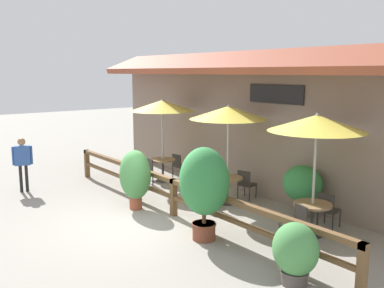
% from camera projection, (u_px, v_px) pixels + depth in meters
% --- Properties ---
extents(ground_plane, '(60.00, 60.00, 0.00)m').
position_uv_depth(ground_plane, '(138.00, 224.00, 10.19)').
color(ground_plane, gray).
extents(building_facade, '(14.28, 1.49, 4.23)m').
position_uv_depth(building_facade, '(259.00, 122.00, 12.32)').
color(building_facade, gray).
rests_on(building_facade, ground).
extents(patio_railing, '(10.40, 0.14, 0.95)m').
position_uv_depth(patio_railing, '(173.00, 189.00, 10.71)').
color(patio_railing, brown).
rests_on(patio_railing, ground).
extents(patio_umbrella_near, '(2.09, 2.09, 2.73)m').
position_uv_depth(patio_umbrella_near, '(162.00, 106.00, 13.83)').
color(patio_umbrella_near, '#B7B2A8').
rests_on(patio_umbrella_near, ground).
extents(dining_table_near, '(0.84, 0.84, 0.74)m').
position_uv_depth(dining_table_near, '(163.00, 164.00, 14.15)').
color(dining_table_near, olive).
rests_on(dining_table_near, ground).
extents(chair_near_streetside, '(0.49, 0.49, 0.84)m').
position_uv_depth(chair_near_streetside, '(147.00, 170.00, 13.72)').
color(chair_near_streetside, '#332D28').
rests_on(chair_near_streetside, ground).
extents(chair_near_wallside, '(0.47, 0.47, 0.84)m').
position_uv_depth(chair_near_wallside, '(179.00, 165.00, 14.56)').
color(chair_near_wallside, '#332D28').
rests_on(chair_near_wallside, ground).
extents(patio_umbrella_middle, '(2.09, 2.09, 2.73)m').
position_uv_depth(patio_umbrella_middle, '(228.00, 113.00, 11.42)').
color(patio_umbrella_middle, '#B7B2A8').
rests_on(patio_umbrella_middle, ground).
extents(dining_table_middle, '(0.84, 0.84, 0.74)m').
position_uv_depth(dining_table_middle, '(227.00, 183.00, 11.74)').
color(dining_table_middle, olive).
rests_on(dining_table_middle, ground).
extents(chair_middle_streetside, '(0.42, 0.42, 0.84)m').
position_uv_depth(chair_middle_streetside, '(209.00, 191.00, 11.31)').
color(chair_middle_streetside, '#332D28').
rests_on(chair_middle_streetside, ground).
extents(chair_middle_wallside, '(0.51, 0.51, 0.84)m').
position_uv_depth(chair_middle_wallside, '(246.00, 183.00, 12.16)').
color(chair_middle_wallside, '#332D28').
rests_on(chair_middle_wallside, ground).
extents(patio_umbrella_far, '(2.09, 2.09, 2.73)m').
position_uv_depth(patio_umbrella_far, '(317.00, 123.00, 9.08)').
color(patio_umbrella_far, '#B7B2A8').
rests_on(patio_umbrella_far, ground).
extents(dining_table_far, '(0.84, 0.84, 0.74)m').
position_uv_depth(dining_table_far, '(312.00, 210.00, 9.40)').
color(dining_table_far, olive).
rests_on(dining_table_far, ground).
extents(chair_far_streetside, '(0.51, 0.51, 0.84)m').
position_uv_depth(chair_far_streetside, '(296.00, 223.00, 8.94)').
color(chair_far_streetside, '#332D28').
rests_on(chair_far_streetside, ground).
extents(chair_far_wallside, '(0.48, 0.48, 0.84)m').
position_uv_depth(chair_far_wallside, '(328.00, 209.00, 9.88)').
color(chair_far_wallside, '#332D28').
rests_on(chair_far_wallside, ground).
extents(potted_plant_tall_tropical, '(0.89, 0.80, 1.59)m').
position_uv_depth(potted_plant_tall_tropical, '(135.00, 176.00, 11.22)').
color(potted_plant_tall_tropical, '#9E4C33').
rests_on(potted_plant_tall_tropical, ground).
extents(potted_plant_corner_fern, '(1.14, 1.03, 2.03)m').
position_uv_depth(potted_plant_corner_fern, '(204.00, 184.00, 9.09)').
color(potted_plant_corner_fern, brown).
rests_on(potted_plant_corner_fern, ground).
extents(potted_plant_entrance_palm, '(0.82, 0.74, 1.09)m').
position_uv_depth(potted_plant_entrance_palm, '(295.00, 252.00, 7.24)').
color(potted_plant_entrance_palm, '#564C47').
rests_on(potted_plant_entrance_palm, ground).
extents(potted_plant_small_flowering, '(1.01, 0.91, 1.31)m').
position_uv_depth(potted_plant_small_flowering, '(302.00, 185.00, 10.64)').
color(potted_plant_small_flowering, '#9E4C33').
rests_on(potted_plant_small_flowering, ground).
extents(pedestrian, '(0.34, 0.55, 1.65)m').
position_uv_depth(pedestrian, '(22.00, 157.00, 12.80)').
color(pedestrian, black).
rests_on(pedestrian, ground).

